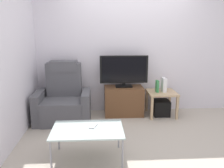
# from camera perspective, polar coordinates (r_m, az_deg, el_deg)

# --- Properties ---
(ground_plane) EXTENTS (6.40, 6.40, 0.00)m
(ground_plane) POSITION_cam_1_polar(r_m,az_deg,el_deg) (3.95, 6.36, -11.54)
(ground_plane) COLOR #B2A899
(wall_back) EXTENTS (6.40, 0.06, 2.60)m
(wall_back) POSITION_cam_1_polar(r_m,az_deg,el_deg) (4.72, 4.46, 8.93)
(wall_back) COLOR silver
(wall_back) RESTS_ON ground
(wall_side) EXTENTS (0.06, 4.48, 2.60)m
(wall_side) POSITION_cam_1_polar(r_m,az_deg,el_deg) (3.76, -22.83, 6.90)
(wall_side) COLOR silver
(wall_side) RESTS_ON ground
(tv_stand) EXTENTS (0.75, 0.45, 0.56)m
(tv_stand) POSITION_cam_1_polar(r_m,az_deg,el_deg) (4.61, 2.86, -4.10)
(tv_stand) COLOR brown
(tv_stand) RESTS_ON ground
(television) EXTENTS (0.92, 0.20, 0.61)m
(television) POSITION_cam_1_polar(r_m,az_deg,el_deg) (4.48, 2.92, 3.30)
(television) COLOR black
(television) RESTS_ON tv_stand
(recliner_armchair) EXTENTS (0.98, 0.78, 1.08)m
(recliner_armchair) POSITION_cam_1_polar(r_m,az_deg,el_deg) (4.38, -11.79, -3.99)
(recliner_armchair) COLOR #515156
(recliner_armchair) RESTS_ON ground
(side_table) EXTENTS (0.54, 0.54, 0.48)m
(side_table) POSITION_cam_1_polar(r_m,az_deg,el_deg) (4.62, 12.02, -2.75)
(side_table) COLOR tan
(side_table) RESTS_ON ground
(subwoofer_box) EXTENTS (0.30, 0.30, 0.30)m
(subwoofer_box) POSITION_cam_1_polar(r_m,az_deg,el_deg) (4.69, 11.88, -5.67)
(subwoofer_box) COLOR black
(subwoofer_box) RESTS_ON ground
(book_upright) EXTENTS (0.04, 0.12, 0.23)m
(book_upright) POSITION_cam_1_polar(r_m,az_deg,el_deg) (4.53, 10.98, -0.55)
(book_upright) COLOR #388C4C
(book_upright) RESTS_ON side_table
(game_console) EXTENTS (0.07, 0.20, 0.27)m
(game_console) POSITION_cam_1_polar(r_m,az_deg,el_deg) (4.59, 12.54, -0.19)
(game_console) COLOR white
(game_console) RESTS_ON side_table
(coffee_table) EXTENTS (0.90, 0.60, 0.42)m
(coffee_table) POSITION_cam_1_polar(r_m,az_deg,el_deg) (3.03, -5.98, -11.29)
(coffee_table) COLOR #B2C6C1
(coffee_table) RESTS_ON ground
(cell_phone) EXTENTS (0.11, 0.16, 0.01)m
(cell_phone) POSITION_cam_1_polar(r_m,az_deg,el_deg) (3.08, -4.63, -10.23)
(cell_phone) COLOR #B7B7BC
(cell_phone) RESTS_ON coffee_table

